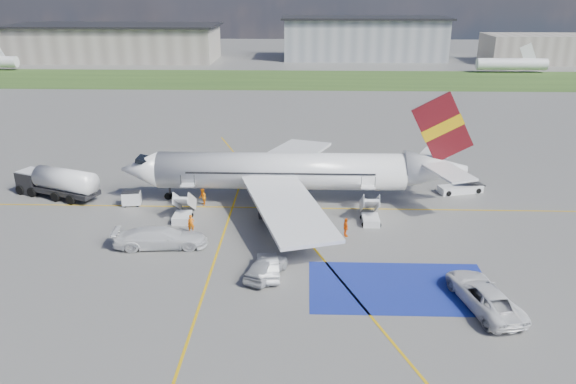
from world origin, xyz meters
The scene contains 22 objects.
ground centered at (0.00, 0.00, 0.00)m, with size 400.00×400.00×0.00m, color #60605E.
grass_strip centered at (0.00, 95.00, 0.01)m, with size 400.00×30.00×0.01m, color #2D4C1E.
taxiway_line_main centered at (0.00, 12.00, 0.01)m, with size 120.00×0.20×0.01m, color gold.
taxiway_line_cross centered at (-5.00, -10.00, 0.01)m, with size 0.20×60.00×0.01m, color gold.
taxiway_line_diag centered at (0.00, 12.00, 0.01)m, with size 0.20×60.00×0.01m, color gold.
staging_box centered at (10.00, -4.00, 0.01)m, with size 14.00×8.00×0.01m, color navy.
terminal_west centered at (-55.00, 130.00, 5.00)m, with size 60.00×22.00×10.00m, color gray.
terminal_centre centered at (20.00, 135.00, 6.00)m, with size 48.00×18.00×12.00m, color gray.
terminal_east centered at (75.00, 128.00, 4.00)m, with size 40.00×16.00×8.00m, color gray.
airliner centered at (1.51, 14.00, 3.39)m, with size 36.81×32.95×11.92m.
airstairs_fwd centered at (-9.50, 8.70, 0.62)m, with size 1.90×5.20×3.60m.
airstairs_aft centered at (9.00, 8.70, 0.62)m, with size 1.90×5.20×3.60m.
fuel_tanker centered at (-24.37, 14.41, 1.41)m, with size 10.09×6.10×3.36m.
gpu_cart centered at (-15.66, 12.18, 0.70)m, with size 2.03×1.47×1.56m.
belt_loader centered at (19.99, 17.30, 0.39)m, with size 5.45×3.02×1.57m.
car_silver_a centered at (-0.45, -2.61, 0.84)m, with size 1.98×4.93×1.68m, color #AEB0B5.
car_silver_b centered at (-0.33, -2.32, 0.77)m, with size 1.64×4.70×1.55m, color #B6B8BD.
van_white_a centered at (15.58, -6.41, 1.16)m, with size 2.85×6.18×2.32m, color white.
van_white_b centered at (-10.17, 2.44, 1.20)m, with size 2.49×6.13×2.40m, color silver.
crew_fwd centered at (-8.06, 5.60, 0.88)m, with size 0.64×0.42×1.76m, color orange.
crew_nose centered at (-8.18, 12.50, 0.91)m, with size 0.88×0.69×1.82m, color orange.
crew_aft centered at (6.38, 5.17, 0.90)m, with size 1.06×0.44×1.81m, color orange.
Camera 1 is at (2.60, -42.21, 22.03)m, focal length 35.00 mm.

